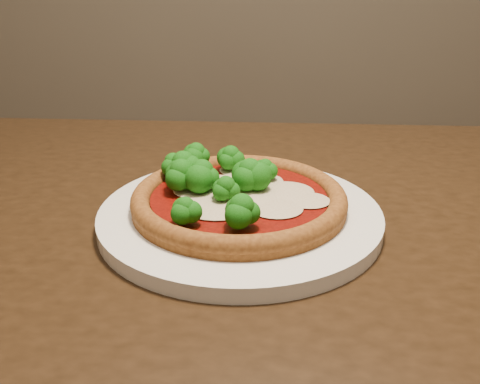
{
  "coord_description": "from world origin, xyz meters",
  "views": [
    {
      "loc": [
        -0.11,
        -0.55,
        1.04
      ],
      "look_at": [
        -0.14,
        0.02,
        0.79
      ],
      "focal_mm": 40.0,
      "sensor_mm": 36.0,
      "label": 1
    }
  ],
  "objects": [
    {
      "name": "plate",
      "position": [
        -0.14,
        0.02,
        0.76
      ],
      "size": [
        0.34,
        0.34,
        0.02
      ],
      "primitive_type": "cylinder",
      "color": "white",
      "rests_on": "dining_table"
    },
    {
      "name": "dining_table",
      "position": [
        -0.07,
        0.01,
        0.66
      ],
      "size": [
        1.32,
        0.9,
        0.75
      ],
      "rotation": [
        0.0,
        0.0,
        -0.02
      ],
      "color": "black",
      "rests_on": "floor"
    },
    {
      "name": "pizza",
      "position": [
        -0.15,
        0.03,
        0.79
      ],
      "size": [
        0.26,
        0.26,
        0.06
      ],
      "rotation": [
        0.0,
        0.0,
        -0.18
      ],
      "color": "brown",
      "rests_on": "plate"
    }
  ]
}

